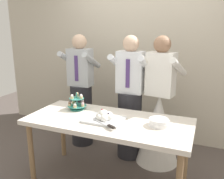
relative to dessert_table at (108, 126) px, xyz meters
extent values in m
cube|color=beige|center=(0.00, 1.40, 0.75)|extent=(5.20, 0.10, 2.90)
cube|color=silver|center=(0.00, 0.00, 0.05)|extent=(1.80, 0.80, 0.05)
cylinder|color=olive|center=(-0.82, -0.32, -0.34)|extent=(0.06, 0.06, 0.72)
cylinder|color=olive|center=(-0.82, 0.32, -0.34)|extent=(0.06, 0.06, 0.72)
cylinder|color=olive|center=(0.82, 0.32, -0.34)|extent=(0.06, 0.06, 0.72)
cylinder|color=teal|center=(-0.48, 0.16, 0.08)|extent=(0.17, 0.17, 0.01)
cylinder|color=teal|center=(-0.48, 0.16, 0.18)|extent=(0.01, 0.01, 0.21)
cylinder|color=teal|center=(-0.48, 0.16, 0.12)|extent=(0.23, 0.23, 0.01)
cylinder|color=#D1B784|center=(-0.40, 0.15, 0.14)|extent=(0.04, 0.04, 0.03)
sphere|color=#EAB7C6|center=(-0.40, 0.15, 0.16)|extent=(0.04, 0.04, 0.04)
cylinder|color=#D1B784|center=(-0.45, 0.25, 0.14)|extent=(0.04, 0.04, 0.03)
sphere|color=#EAB7C6|center=(-0.45, 0.25, 0.16)|extent=(0.04, 0.04, 0.04)
cylinder|color=#D1B784|center=(-0.56, 0.21, 0.14)|extent=(0.04, 0.04, 0.03)
sphere|color=beige|center=(-0.56, 0.21, 0.16)|extent=(0.04, 0.04, 0.04)
cylinder|color=#D1B784|center=(-0.55, 0.12, 0.14)|extent=(0.04, 0.04, 0.03)
sphere|color=brown|center=(-0.55, 0.12, 0.16)|extent=(0.04, 0.04, 0.04)
cylinder|color=#D1B784|center=(-0.46, 0.08, 0.14)|extent=(0.04, 0.04, 0.03)
sphere|color=white|center=(-0.46, 0.08, 0.16)|extent=(0.04, 0.04, 0.04)
cylinder|color=teal|center=(-0.48, 0.16, 0.21)|extent=(0.18, 0.18, 0.01)
cylinder|color=#D1B784|center=(-0.42, 0.16, 0.23)|extent=(0.04, 0.04, 0.03)
sphere|color=white|center=(-0.42, 0.16, 0.25)|extent=(0.04, 0.04, 0.04)
cylinder|color=#D1B784|center=(-0.51, 0.22, 0.23)|extent=(0.04, 0.04, 0.03)
sphere|color=#D6B27A|center=(-0.51, 0.22, 0.25)|extent=(0.04, 0.04, 0.04)
cylinder|color=#D1B784|center=(-0.52, 0.11, 0.23)|extent=(0.04, 0.04, 0.03)
sphere|color=white|center=(-0.52, 0.11, 0.25)|extent=(0.04, 0.04, 0.04)
cube|color=silver|center=(-0.03, -0.06, 0.09)|extent=(0.42, 0.31, 0.02)
sphere|color=white|center=(0.02, -0.06, 0.13)|extent=(0.10, 0.10, 0.10)
sphere|color=white|center=(0.01, 0.01, 0.12)|extent=(0.07, 0.07, 0.07)
sphere|color=white|center=(-0.05, -0.01, 0.13)|extent=(0.09, 0.09, 0.09)
sphere|color=white|center=(-0.08, -0.06, 0.12)|extent=(0.07, 0.07, 0.07)
sphere|color=white|center=(-0.05, -0.10, 0.12)|extent=(0.07, 0.07, 0.07)
sphere|color=white|center=(0.01, -0.12, 0.13)|extent=(0.08, 0.08, 0.08)
sphere|color=white|center=(-0.03, -0.06, 0.14)|extent=(0.11, 0.11, 0.11)
sphere|color=#2D1938|center=(0.04, -0.08, 0.18)|extent=(0.02, 0.02, 0.02)
sphere|color=#B21923|center=(0.00, -0.07, 0.18)|extent=(0.02, 0.02, 0.02)
sphere|color=#DB474C|center=(-0.02, -0.05, 0.18)|extent=(0.02, 0.02, 0.02)
sphere|color=#B21923|center=(-0.05, -0.04, 0.19)|extent=(0.02, 0.02, 0.02)
sphere|color=#B21923|center=(-0.05, -0.02, 0.18)|extent=(0.02, 0.02, 0.02)
cube|color=silver|center=(0.00, -0.17, 0.10)|extent=(0.22, 0.12, 0.00)
cube|color=black|center=(0.14, -0.24, 0.11)|extent=(0.09, 0.06, 0.02)
cylinder|color=white|center=(0.55, 0.03, 0.08)|extent=(0.20, 0.20, 0.01)
cylinder|color=white|center=(0.55, 0.03, 0.09)|extent=(0.20, 0.20, 0.01)
cylinder|color=white|center=(0.55, 0.03, 0.10)|extent=(0.20, 0.20, 0.01)
cylinder|color=white|center=(0.55, 0.03, 0.11)|extent=(0.20, 0.20, 0.01)
cylinder|color=white|center=(0.55, 0.03, 0.12)|extent=(0.20, 0.20, 0.01)
cylinder|color=white|center=(0.56, 0.03, 0.13)|extent=(0.20, 0.20, 0.01)
cylinder|color=white|center=(0.55, 0.03, 0.15)|extent=(0.20, 0.20, 0.01)
cylinder|color=#232328|center=(0.04, 0.65, -0.24)|extent=(0.32, 0.32, 0.92)
cube|color=white|center=(0.04, 0.65, 0.49)|extent=(0.34, 0.20, 0.54)
sphere|color=#D8B293|center=(0.04, 0.65, 0.85)|extent=(0.21, 0.21, 0.21)
cylinder|color=white|center=(-0.15, 0.65, 0.60)|extent=(0.08, 0.49, 0.28)
cylinder|color=white|center=(0.23, 0.65, 0.60)|extent=(0.08, 0.49, 0.28)
cube|color=#4C3372|center=(0.04, 0.55, 0.49)|extent=(0.05, 0.01, 0.36)
cone|color=white|center=(0.43, 0.66, -0.24)|extent=(0.56, 0.56, 0.92)
cube|color=white|center=(0.43, 0.66, 0.49)|extent=(0.37, 0.26, 0.54)
sphere|color=#997054|center=(0.43, 0.66, 0.85)|extent=(0.21, 0.21, 0.21)
cylinder|color=white|center=(0.26, 0.70, 0.60)|extent=(0.16, 0.49, 0.28)
cylinder|color=white|center=(0.64, 0.63, 0.60)|extent=(0.16, 0.49, 0.28)
cylinder|color=#232328|center=(-0.76, 0.75, -0.24)|extent=(0.32, 0.32, 0.92)
cube|color=#B2B7BC|center=(-0.76, 0.75, 0.49)|extent=(0.35, 0.21, 0.54)
sphere|color=#D8B293|center=(-0.76, 0.75, 0.85)|extent=(0.21, 0.21, 0.21)
cylinder|color=#B2B7BC|center=(-0.95, 0.74, 0.60)|extent=(0.09, 0.49, 0.28)
cylinder|color=#B2B7BC|center=(-0.57, 0.75, 0.60)|extent=(0.09, 0.49, 0.28)
cube|color=#4C3372|center=(-0.76, 0.64, 0.49)|extent=(0.05, 0.01, 0.36)
camera|label=1|loc=(0.97, -2.24, 1.04)|focal=38.30mm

